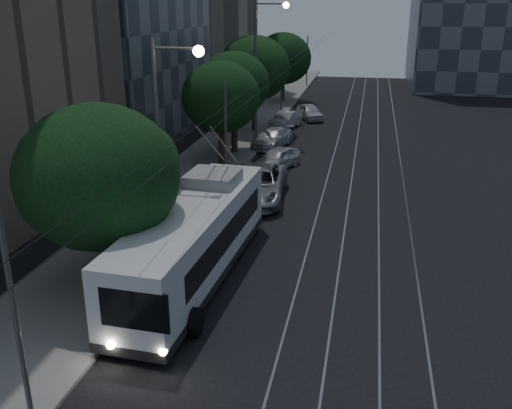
{
  "coord_description": "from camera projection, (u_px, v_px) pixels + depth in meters",
  "views": [
    {
      "loc": [
        2.49,
        -20.27,
        10.13
      ],
      "look_at": [
        -1.9,
        1.63,
        2.04
      ],
      "focal_mm": 40.0,
      "sensor_mm": 36.0,
      "label": 1
    }
  ],
  "objects": [
    {
      "name": "tree_3",
      "position": [
        234.0,
        84.0,
        37.92
      ],
      "size": [
        4.8,
        4.8,
        6.93
      ],
      "color": "#2E2319",
      "rests_on": "ground"
    },
    {
      "name": "ground",
      "position": [
        295.0,
        270.0,
        22.6
      ],
      "size": [
        120.0,
        120.0,
        0.0
      ],
      "primitive_type": "plane",
      "color": "black",
      "rests_on": "ground"
    },
    {
      "name": "trolleybus",
      "position": [
        195.0,
        240.0,
        21.36
      ],
      "size": [
        3.05,
        11.71,
        5.63
      ],
      "rotation": [
        0.0,
        0.0,
        -0.05
      ],
      "color": "white",
      "rests_on": "ground"
    },
    {
      "name": "overhead_wires",
      "position": [
        264.0,
        97.0,
        40.78
      ],
      "size": [
        2.23,
        90.0,
        6.0
      ],
      "color": "black",
      "rests_on": "ground"
    },
    {
      "name": "car_white_c",
      "position": [
        285.0,
        120.0,
        47.08
      ],
      "size": [
        2.36,
        4.3,
        1.34
      ],
      "primitive_type": "imported",
      "rotation": [
        0.0,
        0.0,
        -0.24
      ],
      "color": "#B8B8BD",
      "rests_on": "ground"
    },
    {
      "name": "tree_2",
      "position": [
        221.0,
        97.0,
        35.24
      ],
      "size": [
        4.89,
        4.89,
        6.6
      ],
      "color": "#2E2319",
      "rests_on": "ground"
    },
    {
      "name": "car_white_b",
      "position": [
        272.0,
        138.0,
        41.15
      ],
      "size": [
        2.92,
        4.77,
        1.29
      ],
      "primitive_type": "imported",
      "rotation": [
        0.0,
        0.0,
        -0.27
      ],
      "color": "silver",
      "rests_on": "ground"
    },
    {
      "name": "tree_1",
      "position": [
        131.0,
        164.0,
        22.46
      ],
      "size": [
        3.85,
        3.85,
        5.76
      ],
      "color": "#2E2319",
      "rests_on": "ground"
    },
    {
      "name": "pickup_silver",
      "position": [
        257.0,
        184.0,
        30.26
      ],
      "size": [
        3.28,
        6.38,
        1.72
      ],
      "primitive_type": "imported",
      "rotation": [
        0.0,
        0.0,
        0.07
      ],
      "color": "#A0A3A7",
      "rests_on": "ground"
    },
    {
      "name": "streetlamp_far",
      "position": [
        261.0,
        58.0,
        40.86
      ],
      "size": [
        2.46,
        0.44,
        10.21
      ],
      "color": "#5C5C5F",
      "rests_on": "ground"
    },
    {
      "name": "tree_4",
      "position": [
        254.0,
        68.0,
        44.22
      ],
      "size": [
        5.55,
        5.55,
        7.54
      ],
      "color": "#2E2319",
      "rests_on": "ground"
    },
    {
      "name": "sidewalk",
      "position": [
        231.0,
        142.0,
        42.4
      ],
      "size": [
        5.0,
        90.0,
        0.15
      ],
      "primitive_type": "cube",
      "color": "slate",
      "rests_on": "ground"
    },
    {
      "name": "streetlamp_near",
      "position": [
        167.0,
        127.0,
        22.69
      ],
      "size": [
        2.15,
        0.44,
        8.7
      ],
      "color": "#5C5C5F",
      "rests_on": "ground"
    },
    {
      "name": "car_white_d",
      "position": [
        310.0,
        112.0,
        50.45
      ],
      "size": [
        3.1,
        4.28,
        1.35
      ],
      "primitive_type": "imported",
      "rotation": [
        0.0,
        0.0,
        0.43
      ],
      "color": "silver",
      "rests_on": "ground"
    },
    {
      "name": "car_white_a",
      "position": [
        277.0,
        158.0,
        35.84
      ],
      "size": [
        2.92,
        4.19,
        1.33
      ],
      "primitive_type": "imported",
      "rotation": [
        0.0,
        0.0,
        -0.39
      ],
      "color": "silver",
      "rests_on": "ground"
    },
    {
      "name": "tram_rails",
      "position": [
        367.0,
        149.0,
        40.58
      ],
      "size": [
        4.52,
        90.0,
        0.02
      ],
      "color": "gray",
      "rests_on": "ground"
    },
    {
      "name": "tree_0",
      "position": [
        98.0,
        177.0,
        19.55
      ],
      "size": [
        5.63,
        5.63,
        6.91
      ],
      "color": "#2E2319",
      "rests_on": "ground"
    },
    {
      "name": "tree_5",
      "position": [
        283.0,
        59.0,
        57.92
      ],
      "size": [
        5.75,
        5.75,
        6.98
      ],
      "color": "#2E2319",
      "rests_on": "ground"
    }
  ]
}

